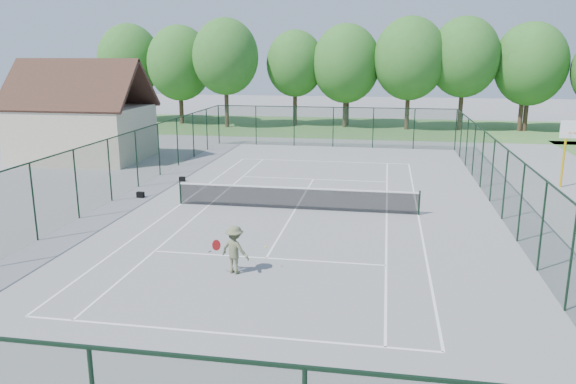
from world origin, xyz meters
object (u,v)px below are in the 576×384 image
object	(u,v)px
basketball_goal	(569,141)
sports_bag_a	(140,195)
tennis_player	(235,250)
tennis_net	(296,197)

from	to	relation	value
basketball_goal	sports_bag_a	size ratio (longest dim) A/B	10.29
tennis_player	basketball_goal	bearing A→B (deg)	45.44
tennis_net	basketball_goal	xyz separation A→B (m)	(13.23, 6.27, 1.99)
tennis_net	tennis_player	bearing A→B (deg)	-95.19
sports_bag_a	tennis_player	world-z (taller)	tennis_player
tennis_net	tennis_player	xyz separation A→B (m)	(-0.72, -7.88, 0.22)
tennis_net	tennis_player	size ratio (longest dim) A/B	6.01
basketball_goal	sports_bag_a	xyz separation A→B (m)	(-21.12, -5.46, -2.43)
tennis_player	tennis_net	bearing A→B (deg)	84.81
basketball_goal	tennis_player	bearing A→B (deg)	-134.56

